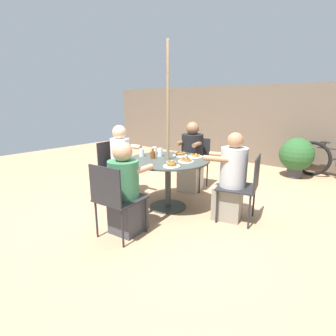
# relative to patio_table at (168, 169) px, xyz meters

# --- Properties ---
(ground_plane) EXTENTS (12.00, 12.00, 0.00)m
(ground_plane) POSITION_rel_patio_table_xyz_m (0.00, 0.00, -0.59)
(ground_plane) COLOR tan
(back_fence) EXTENTS (10.00, 0.06, 1.91)m
(back_fence) POSITION_rel_patio_table_xyz_m (0.00, 3.56, 0.36)
(back_fence) COLOR brown
(back_fence) RESTS_ON ground
(patio_table) EXTENTS (1.18, 1.18, 0.73)m
(patio_table) POSITION_rel_patio_table_xyz_m (0.00, 0.00, 0.00)
(patio_table) COLOR #383D38
(patio_table) RESTS_ON ground
(umbrella_pole) EXTENTS (0.04, 0.04, 2.32)m
(umbrella_pole) POSITION_rel_patio_table_xyz_m (0.00, 0.00, 0.57)
(umbrella_pole) COLOR #846B4C
(umbrella_pole) RESTS_ON ground
(patio_chair_north) EXTENTS (0.57, 0.57, 0.88)m
(patio_chair_north) POSITION_rel_patio_table_xyz_m (-0.25, 1.06, -0.08)
(patio_chair_north) COLOR #232326
(patio_chair_north) RESTS_ON ground
(diner_north) EXTENTS (0.46, 0.54, 1.20)m
(diner_north) POSITION_rel_patio_table_xyz_m (-0.20, 0.88, -0.05)
(diner_north) COLOR beige
(diner_north) RESTS_ON ground
(patio_chair_east) EXTENTS (0.53, 0.53, 0.88)m
(patio_chair_east) POSITION_rel_patio_table_xyz_m (-1.08, -0.12, -0.08)
(patio_chair_east) COLOR #232326
(patio_chair_east) RESTS_ON ground
(diner_east) EXTENTS (0.50, 0.35, 1.17)m
(diner_east) POSITION_rel_patio_table_xyz_m (-0.90, -0.10, -0.04)
(diner_east) COLOR slate
(diner_east) RESTS_ON ground
(patio_chair_south) EXTENTS (0.53, 0.53, 0.88)m
(patio_chair_south) POSITION_rel_patio_table_xyz_m (0.13, -1.08, -0.08)
(patio_chair_south) COLOR #232326
(patio_chair_south) RESTS_ON ground
(diner_south) EXTENTS (0.40, 0.54, 1.11)m
(diner_south) POSITION_rel_patio_table_xyz_m (0.11, -0.90, -0.09)
(diner_south) COLOR #3D3D42
(diner_south) RESTS_ON ground
(patio_chair_west) EXTENTS (0.58, 0.58, 0.88)m
(patio_chair_west) POSITION_rel_patio_table_xyz_m (1.05, 0.28, -0.08)
(patio_chair_west) COLOR #232326
(patio_chair_west) RESTS_ON ground
(diner_west) EXTENTS (0.57, 0.45, 1.17)m
(diner_west) POSITION_rel_patio_table_xyz_m (0.88, 0.23, -0.06)
(diner_west) COLOR gray
(diner_west) RESTS_ON ground
(pancake_plate_a) EXTENTS (0.22, 0.22, 0.05)m
(pancake_plate_a) POSITION_rel_patio_table_xyz_m (0.29, 0.04, 0.16)
(pancake_plate_a) COLOR white
(pancake_plate_a) RESTS_ON patio_table
(pancake_plate_b) EXTENTS (0.22, 0.22, 0.07)m
(pancake_plate_b) POSITION_rel_patio_table_xyz_m (-0.01, 0.29, 0.16)
(pancake_plate_b) COLOR white
(pancake_plate_b) RESTS_ON patio_table
(pancake_plate_c) EXTENTS (0.22, 0.22, 0.08)m
(pancake_plate_c) POSITION_rel_patio_table_xyz_m (0.31, -0.30, 0.17)
(pancake_plate_c) COLOR white
(pancake_plate_c) RESTS_ON patio_table
(pancake_plate_d) EXTENTS (0.22, 0.22, 0.05)m
(pancake_plate_d) POSITION_rel_patio_table_xyz_m (0.22, 0.38, 0.15)
(pancake_plate_d) COLOR white
(pancake_plate_d) RESTS_ON patio_table
(syrup_bottle) EXTENTS (0.09, 0.07, 0.14)m
(syrup_bottle) POSITION_rel_patio_table_xyz_m (-0.22, -0.09, 0.19)
(syrup_bottle) COLOR brown
(syrup_bottle) RESTS_ON patio_table
(coffee_cup) EXTENTS (0.08, 0.08, 0.11)m
(coffee_cup) POSITION_rel_patio_table_xyz_m (-0.42, 0.17, 0.19)
(coffee_cup) COLOR white
(coffee_cup) RESTS_ON patio_table
(drinking_glass_a) EXTENTS (0.07, 0.07, 0.11)m
(drinking_glass_a) POSITION_rel_patio_table_xyz_m (-0.44, -0.10, 0.19)
(drinking_glass_a) COLOR silver
(drinking_glass_a) RESTS_ON patio_table
(drinking_glass_b) EXTENTS (0.08, 0.08, 0.12)m
(drinking_glass_b) POSITION_rel_patio_table_xyz_m (-0.22, 0.08, 0.20)
(drinking_glass_b) COLOR silver
(drinking_glass_b) RESTS_ON patio_table
(bicycle) EXTENTS (1.53, 0.44, 0.75)m
(bicycle) POSITION_rel_patio_table_xyz_m (1.63, 3.24, -0.22)
(bicycle) COLOR black
(bicycle) RESTS_ON ground
(potted_shrub) EXTENTS (0.67, 0.67, 0.82)m
(potted_shrub) POSITION_rel_patio_table_xyz_m (1.01, 2.87, -0.13)
(potted_shrub) COLOR #3D3D3F
(potted_shrub) RESTS_ON ground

